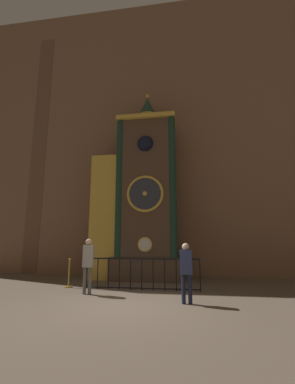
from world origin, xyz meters
name	(u,v)px	position (x,y,z in m)	size (l,w,h in m)	color
ground_plane	(122,307)	(0.00, 0.00, 0.00)	(28.00, 28.00, 0.00)	brown
cathedral_back_wall	(151,128)	(-0.09, 6.17, 7.86)	(24.00, 0.32, 15.73)	#846047
clock_tower	(139,197)	(-0.49, 4.87, 3.73)	(4.24, 1.82, 9.09)	brown
railing_fence	(142,272)	(0.08, 2.45, 0.60)	(4.13, 0.05, 1.09)	black
visitor_near	(88,260)	(-1.55, 1.46, 1.07)	(0.38, 0.29, 1.77)	#58554F
visitor_far	(186,267)	(1.67, 0.62, 0.98)	(0.35, 0.23, 1.64)	#1B213A
stanchion_post	(69,278)	(-2.72, 2.57, 0.34)	(0.28, 0.28, 1.05)	#B28E33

